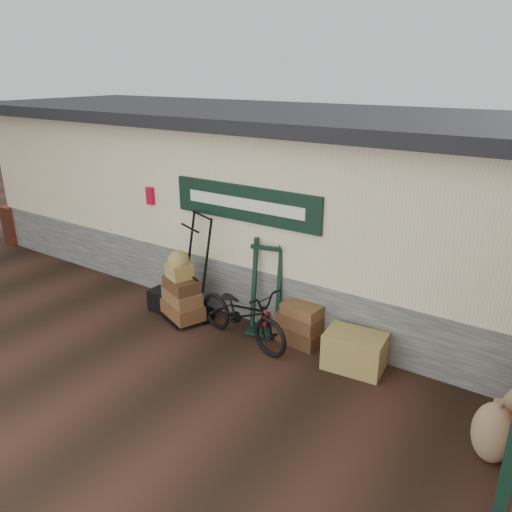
{
  "coord_description": "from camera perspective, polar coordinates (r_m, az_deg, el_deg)",
  "views": [
    {
      "loc": [
        3.94,
        -4.98,
        3.84
      ],
      "look_at": [
        -0.05,
        0.9,
        1.18
      ],
      "focal_mm": 35.0,
      "sensor_mm": 36.0,
      "label": 1
    }
  ],
  "objects": [
    {
      "name": "suitcase_stack",
      "position": [
        7.51,
        5.04,
        -7.56
      ],
      "size": [
        0.76,
        0.52,
        0.63
      ],
      "primitive_type": null,
      "rotation": [
        0.0,
        0.0,
        -0.11
      ],
      "color": "#382412",
      "rests_on": "ground"
    },
    {
      "name": "green_barrow",
      "position": [
        7.62,
        1.09,
        -3.6
      ],
      "size": [
        0.62,
        0.56,
        1.46
      ],
      "primitive_type": null,
      "rotation": [
        0.0,
        0.0,
        0.24
      ],
      "color": "black",
      "rests_on": "ground"
    },
    {
      "name": "station_building",
      "position": [
        8.95,
        6.91,
        5.97
      ],
      "size": [
        14.4,
        4.1,
        3.2
      ],
      "color": "#4C4C47",
      "rests_on": "ground"
    },
    {
      "name": "black_trunk",
      "position": [
        8.62,
        -10.75,
        -4.97
      ],
      "size": [
        0.38,
        0.33,
        0.37
      ],
      "primitive_type": "cube",
      "rotation": [
        0.0,
        0.0,
        0.03
      ],
      "color": "black",
      "rests_on": "ground"
    },
    {
      "name": "burlap_sack_right",
      "position": [
        5.95,
        25.45,
        -17.77
      ],
      "size": [
        0.53,
        0.49,
        0.7
      ],
      "primitive_type": "ellipsoid",
      "rotation": [
        0.0,
        0.0,
        -0.33
      ],
      "color": "olive",
      "rests_on": "ground"
    },
    {
      "name": "ground",
      "position": [
        7.42,
        -3.63,
        -10.69
      ],
      "size": [
        80.0,
        80.0,
        0.0
      ],
      "primitive_type": "plane",
      "color": "black",
      "rests_on": "ground"
    },
    {
      "name": "bicycle",
      "position": [
        7.39,
        -1.58,
        -6.25
      ],
      "size": [
        0.93,
        1.84,
        1.02
      ],
      "primitive_type": "imported",
      "rotation": [
        0.0,
        0.0,
        1.39
      ],
      "color": "black",
      "rests_on": "ground"
    },
    {
      "name": "wicker_hamper",
      "position": [
        7.02,
        11.19,
        -10.61
      ],
      "size": [
        0.84,
        0.59,
        0.52
      ],
      "primitive_type": "cube",
      "rotation": [
        0.0,
        0.0,
        0.1
      ],
      "color": "olive",
      "rests_on": "ground"
    },
    {
      "name": "porter_trolley",
      "position": [
        8.02,
        -7.35,
        -1.32
      ],
      "size": [
        1.06,
        0.94,
        1.76
      ],
      "primitive_type": null,
      "rotation": [
        0.0,
        0.0,
        -0.37
      ],
      "color": "black",
      "rests_on": "ground"
    }
  ]
}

